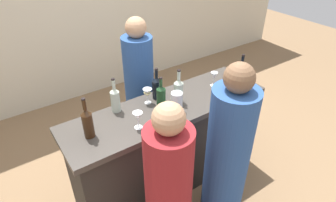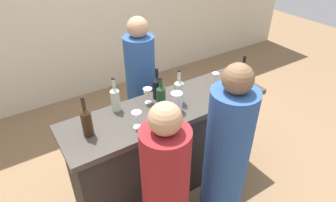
{
  "view_description": "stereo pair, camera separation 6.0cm",
  "coord_description": "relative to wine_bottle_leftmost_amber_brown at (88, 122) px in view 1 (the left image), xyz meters",
  "views": [
    {
      "loc": [
        -1.18,
        -1.71,
        2.37
      ],
      "look_at": [
        0.0,
        0.0,
        1.01
      ],
      "focal_mm": 30.99,
      "sensor_mm": 36.0,
      "label": 1
    },
    {
      "loc": [
        -1.13,
        -1.74,
        2.37
      ],
      "look_at": [
        0.0,
        0.0,
        1.01
      ],
      "focal_mm": 30.99,
      "sensor_mm": 36.0,
      "label": 2
    }
  ],
  "objects": [
    {
      "name": "ground_plane",
      "position": [
        0.71,
        0.0,
        -1.08
      ],
      "size": [
        12.0,
        12.0,
        0.0
      ],
      "primitive_type": "plane",
      "color": "#846647"
    },
    {
      "name": "back_wall",
      "position": [
        0.71,
        2.2,
        0.32
      ],
      "size": [
        8.0,
        0.1,
        2.8
      ],
      "primitive_type": "cube",
      "color": "beige",
      "rests_on": "ground"
    },
    {
      "name": "bar_counter",
      "position": [
        0.71,
        0.0,
        -0.6
      ],
      "size": [
        1.87,
        0.55,
        0.96
      ],
      "color": "#2A2723",
      "rests_on": "ground"
    },
    {
      "name": "wine_bottle_leftmost_amber_brown",
      "position": [
        0.0,
        0.0,
        0.0
      ],
      "size": [
        0.08,
        0.08,
        0.34
      ],
      "color": "#331E0F",
      "rests_on": "bar_counter"
    },
    {
      "name": "wine_bottle_second_left_clear_pale",
      "position": [
        0.31,
        0.19,
        -0.01
      ],
      "size": [
        0.08,
        0.08,
        0.31
      ],
      "color": "#B7C6B2",
      "rests_on": "bar_counter"
    },
    {
      "name": "wine_bottle_center_olive_green",
      "position": [
        0.67,
        0.04,
        -0.02
      ],
      "size": [
        0.08,
        0.08,
        0.28
      ],
      "color": "#193D1E",
      "rests_on": "bar_counter"
    },
    {
      "name": "wine_bottle_second_right_near_black",
      "position": [
        0.7,
        0.16,
        -0.02
      ],
      "size": [
        0.08,
        0.08,
        0.3
      ],
      "color": "black",
      "rests_on": "bar_counter"
    },
    {
      "name": "wine_bottle_rightmost_clear_pale",
      "position": [
        0.82,
        0.0,
        -0.01
      ],
      "size": [
        0.08,
        0.08,
        0.32
      ],
      "color": "#B7C6B2",
      "rests_on": "bar_counter"
    },
    {
      "name": "wine_bottle_far_right_near_black",
      "position": [
        1.49,
        -0.09,
        -0.01
      ],
      "size": [
        0.08,
        0.08,
        0.32
      ],
      "color": "black",
      "rests_on": "bar_counter"
    },
    {
      "name": "wine_glass_near_left",
      "position": [
        0.35,
        -0.12,
        -0.02
      ],
      "size": [
        0.08,
        0.08,
        0.14
      ],
      "color": "white",
      "rests_on": "bar_counter"
    },
    {
      "name": "wine_glass_near_center",
      "position": [
        1.27,
        0.04,
        -0.03
      ],
      "size": [
        0.07,
        0.07,
        0.14
      ],
      "color": "white",
      "rests_on": "bar_counter"
    },
    {
      "name": "wine_glass_near_right",
      "position": [
        0.59,
        0.14,
        -0.03
      ],
      "size": [
        0.08,
        0.08,
        0.14
      ],
      "color": "white",
      "rests_on": "bar_counter"
    },
    {
      "name": "water_pitcher",
      "position": [
        0.73,
        -0.1,
        -0.04
      ],
      "size": [
        0.1,
        0.1,
        0.17
      ],
      "color": "silver",
      "rests_on": "bar_counter"
    },
    {
      "name": "person_left_guest",
      "position": [
        0.31,
        -0.59,
        -0.41
      ],
      "size": [
        0.42,
        0.42,
        1.46
      ],
      "rotation": [
        0.0,
        0.0,
        1.28
      ],
      "color": "maroon",
      "rests_on": "ground"
    },
    {
      "name": "person_center_guest",
      "position": [
        0.87,
        -0.6,
        -0.36
      ],
      "size": [
        0.43,
        0.43,
        1.56
      ],
      "rotation": [
        0.0,
        0.0,
        1.3
      ],
      "color": "#284C8C",
      "rests_on": "ground"
    },
    {
      "name": "person_right_guest",
      "position": [
        0.78,
        0.63,
        -0.35
      ],
      "size": [
        0.4,
        0.4,
        1.56
      ],
      "rotation": [
        0.0,
        0.0,
        -1.95
      ],
      "color": "#284C8C",
      "rests_on": "ground"
    }
  ]
}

